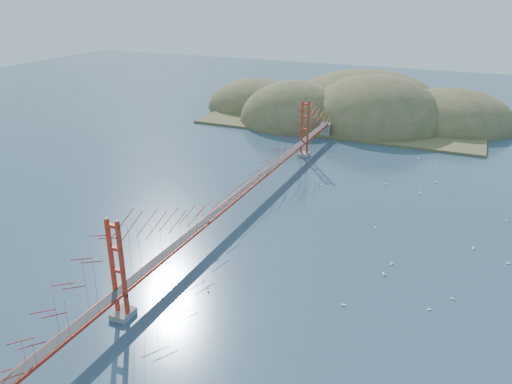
% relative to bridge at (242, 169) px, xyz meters
% --- Properties ---
extents(ground, '(320.00, 320.00, 0.00)m').
position_rel_bridge_xyz_m(ground, '(0.00, -0.18, -7.01)').
color(ground, '#324C65').
rests_on(ground, ground).
extents(bridge, '(2.20, 94.40, 12.00)m').
position_rel_bridge_xyz_m(bridge, '(0.00, 0.00, 0.00)').
color(bridge, gray).
rests_on(bridge, ground).
extents(far_headlands, '(84.00, 58.00, 25.00)m').
position_rel_bridge_xyz_m(far_headlands, '(2.21, 68.33, -7.01)').
color(far_headlands, olive).
rests_on(far_headlands, ground).
extents(sailboat_10, '(0.54, 0.54, 0.58)m').
position_rel_bridge_xyz_m(sailboat_10, '(6.00, -22.10, -6.87)').
color(sailboat_10, white).
rests_on(sailboat_10, ground).
extents(sailboat_0, '(0.50, 0.51, 0.57)m').
position_rel_bridge_xyz_m(sailboat_0, '(20.65, 2.28, -6.87)').
color(sailboat_0, white).
rests_on(sailboat_0, ground).
extents(sailboat_5, '(0.50, 0.61, 0.72)m').
position_rel_bridge_xyz_m(sailboat_5, '(34.12, 1.48, -6.85)').
color(sailboat_5, white).
rests_on(sailboat_5, ground).
extents(sailboat_15, '(0.42, 0.49, 0.57)m').
position_rel_bridge_xyz_m(sailboat_15, '(26.07, 33.39, -6.87)').
color(sailboat_15, white).
rests_on(sailboat_15, ground).
extents(sailboat_12, '(0.57, 0.53, 0.64)m').
position_rel_bridge_xyz_m(sailboat_12, '(22.28, 37.99, -6.86)').
color(sailboat_12, white).
rests_on(sailboat_12, ground).
extents(sailboat_6, '(0.64, 0.64, 0.72)m').
position_rel_bridge_xyz_m(sailboat_6, '(24.19, -10.01, -6.85)').
color(sailboat_6, white).
rests_on(sailboat_6, ground).
extents(sailboat_16, '(0.53, 0.50, 0.59)m').
position_rel_bridge_xyz_m(sailboat_16, '(18.71, 20.74, -6.87)').
color(sailboat_16, white).
rests_on(sailboat_16, ground).
extents(sailboat_7, '(0.63, 0.57, 0.71)m').
position_rel_bridge_xyz_m(sailboat_7, '(26.86, 25.14, -6.85)').
color(sailboat_7, white).
rests_on(sailboat_7, ground).
extents(sailboat_14, '(0.57, 0.59, 0.66)m').
position_rel_bridge_xyz_m(sailboat_14, '(24.67, -7.20, -6.86)').
color(sailboat_14, white).
rests_on(sailboat_14, ground).
extents(sailboat_2, '(0.63, 0.55, 0.72)m').
position_rel_bridge_xyz_m(sailboat_2, '(21.36, -18.45, -6.85)').
color(sailboat_2, white).
rests_on(sailboat_2, ground).
extents(sailboat_17, '(0.58, 0.58, 0.66)m').
position_rel_bridge_xyz_m(sailboat_17, '(38.44, 12.97, -6.86)').
color(sailboat_17, white).
rests_on(sailboat_17, ground).
extents(sailboat_4, '(0.62, 0.62, 0.67)m').
position_rel_bridge_xyz_m(sailboat_4, '(24.88, 18.80, -6.86)').
color(sailboat_4, white).
rests_on(sailboat_4, ground).
extents(sailboat_13, '(0.52, 0.52, 0.57)m').
position_rel_bridge_xyz_m(sailboat_13, '(30.22, -15.37, -6.87)').
color(sailboat_13, white).
rests_on(sailboat_13, ground).
extents(sailboat_3, '(0.55, 0.45, 0.64)m').
position_rel_bridge_xyz_m(sailboat_3, '(8.37, 15.41, -6.86)').
color(sailboat_3, white).
rests_on(sailboat_3, ground).
extents(sailboat_extra_0, '(0.60, 0.60, 0.65)m').
position_rel_bridge_xyz_m(sailboat_extra_0, '(38.45, -0.89, -6.86)').
color(sailboat_extra_0, white).
rests_on(sailboat_extra_0, ground).
extents(sailboat_extra_1, '(0.49, 0.39, 0.57)m').
position_rel_bridge_xyz_m(sailboat_extra_1, '(32.41, -12.15, -6.87)').
color(sailboat_extra_1, white).
rests_on(sailboat_extra_1, ground).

